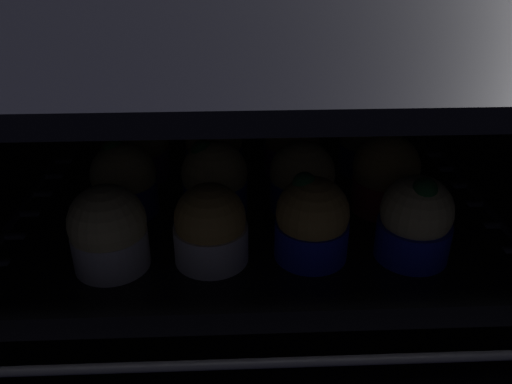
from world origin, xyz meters
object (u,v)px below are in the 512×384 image
at_px(muffin_row0_col0, 108,231).
at_px(muffin_row2_col0, 140,145).
at_px(baking_tray, 256,214).
at_px(muffin_row2_col1, 214,146).
at_px(muffin_row0_col3, 415,221).
at_px(muffin_row2_col2, 292,144).
at_px(muffin_row0_col1, 211,228).
at_px(muffin_row0_col2, 312,222).
at_px(muffin_row1_col1, 214,180).
at_px(muffin_row1_col2, 302,179).
at_px(muffin_row2_col3, 367,145).
at_px(muffin_row1_col0, 124,181).
at_px(muffin_row1_col3, 385,176).

height_order(muffin_row0_col0, muffin_row2_col0, muffin_row2_col0).
xyz_separation_m(baking_tray, muffin_row2_col1, (-0.05, 0.09, 0.04)).
distance_m(muffin_row0_col3, muffin_row2_col2, 0.21).
distance_m(muffin_row0_col1, muffin_row0_col2, 0.09).
bearing_deg(muffin_row1_col1, muffin_row1_col2, 1.50).
relative_size(muffin_row0_col1, muffin_row2_col3, 1.02).
height_order(muffin_row1_col0, muffin_row2_col2, muffin_row2_col2).
height_order(muffin_row0_col0, muffin_row1_col3, muffin_row1_col3).
distance_m(muffin_row0_col0, muffin_row2_col1, 0.21).
height_order(muffin_row0_col1, muffin_row2_col3, muffin_row0_col1).
xyz_separation_m(muffin_row1_col1, muffin_row1_col2, (0.09, 0.00, -0.00)).
relative_size(muffin_row1_col0, muffin_row1_col3, 0.97).
bearing_deg(muffin_row1_col1, muffin_row2_col3, 27.16).
bearing_deg(muffin_row1_col1, muffin_row0_col2, -44.31).
bearing_deg(muffin_row2_col0, muffin_row2_col3, 0.98).
bearing_deg(muffin_row1_col3, muffin_row1_col1, 179.20).
distance_m(muffin_row0_col2, muffin_row1_col0, 0.21).
height_order(muffin_row0_col2, muffin_row2_col3, muffin_row0_col2).
xyz_separation_m(muffin_row1_col0, muffin_row2_col2, (0.19, 0.09, -0.00)).
xyz_separation_m(baking_tray, muffin_row1_col2, (0.05, 0.00, 0.04)).
bearing_deg(muffin_row0_col0, muffin_row2_col0, 89.72).
bearing_deg(muffin_row0_col0, muffin_row1_col0, 91.95).
bearing_deg(muffin_row2_col1, muffin_row0_col0, -115.48).
bearing_deg(muffin_row0_col3, muffin_row0_col2, 177.11).
bearing_deg(muffin_row1_col0, muffin_row0_col0, -88.05).
xyz_separation_m(baking_tray, muffin_row0_col3, (0.14, -0.09, 0.04)).
height_order(muffin_row1_col3, muffin_row2_col3, muffin_row1_col3).
relative_size(muffin_row1_col2, muffin_row2_col2, 0.91).
relative_size(muffin_row0_col3, muffin_row2_col3, 1.15).
distance_m(baking_tray, muffin_row1_col2, 0.06).
height_order(muffin_row1_col1, muffin_row1_col2, muffin_row1_col1).
distance_m(muffin_row0_col0, muffin_row2_col0, 0.19).
distance_m(baking_tray, muffin_row2_col1, 0.11).
relative_size(baking_tray, muffin_row1_col0, 5.50).
distance_m(muffin_row1_col0, muffin_row1_col2, 0.19).
bearing_deg(muffin_row1_col0, baking_tray, -1.17).
bearing_deg(muffin_row0_col2, muffin_row2_col0, 135.54).
relative_size(muffin_row0_col0, muffin_row0_col1, 1.04).
xyz_separation_m(muffin_row1_col2, muffin_row2_col2, (-0.00, 0.09, 0.00)).
bearing_deg(muffin_row0_col0, muffin_row1_col3, 18.97).
bearing_deg(muffin_row0_col3, muffin_row1_col1, 153.18).
bearing_deg(muffin_row2_col0, muffin_row1_col0, -92.80).
relative_size(muffin_row0_col0, muffin_row2_col3, 1.06).
relative_size(muffin_row2_col1, muffin_row2_col3, 1.14).
bearing_deg(muffin_row2_col3, muffin_row1_col2, -134.71).
bearing_deg(muffin_row2_col2, muffin_row0_col3, -63.64).
distance_m(muffin_row0_col1, muffin_row0_col3, 0.19).
relative_size(muffin_row1_col0, muffin_row2_col0, 0.95).
bearing_deg(baking_tray, muffin_row0_col3, -33.36).
distance_m(muffin_row2_col1, muffin_row2_col3, 0.19).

